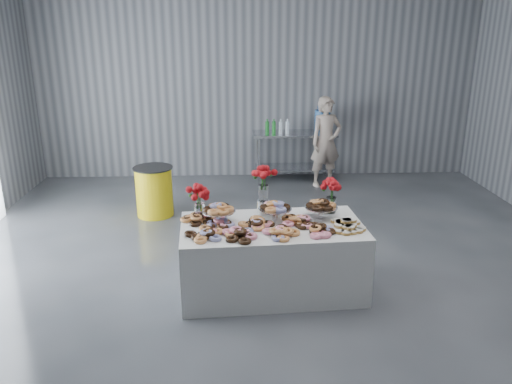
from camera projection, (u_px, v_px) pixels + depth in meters
ground at (277, 292)px, 5.36m from camera, size 9.00×9.00×0.00m
room_walls at (251, 36)px, 4.59m from camera, size 8.04×9.04×4.02m
display_table at (272, 258)px, 5.32m from camera, size 1.96×1.11×0.75m
prep_table at (294, 148)px, 9.08m from camera, size 1.50×0.60×0.90m
donut_mounds at (273, 223)px, 5.14m from camera, size 1.85×0.91×0.09m
cake_stand_left at (219, 210)px, 5.24m from camera, size 0.36×0.36×0.17m
cake_stand_mid at (275, 207)px, 5.30m from camera, size 0.36×0.36×0.17m
cake_stand_right at (321, 206)px, 5.35m from camera, size 0.36×0.36×0.17m
danish_pile at (347, 223)px, 5.12m from camera, size 0.48×0.48×0.11m
bouquet_left at (199, 193)px, 5.27m from camera, size 0.26×0.26×0.42m
bouquet_right at (332, 187)px, 5.46m from camera, size 0.26×0.26×0.42m
bouquet_center at (263, 181)px, 5.41m from camera, size 0.26×0.26×0.57m
water_jug at (322, 119)px, 8.94m from camera, size 0.28×0.28×0.55m
drink_bottles at (277, 126)px, 8.84m from camera, size 0.54×0.08×0.27m
person at (326, 142)px, 8.74m from camera, size 0.67×0.54×1.59m
trash_barrel at (154, 191)px, 7.46m from camera, size 0.59×0.59×0.75m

